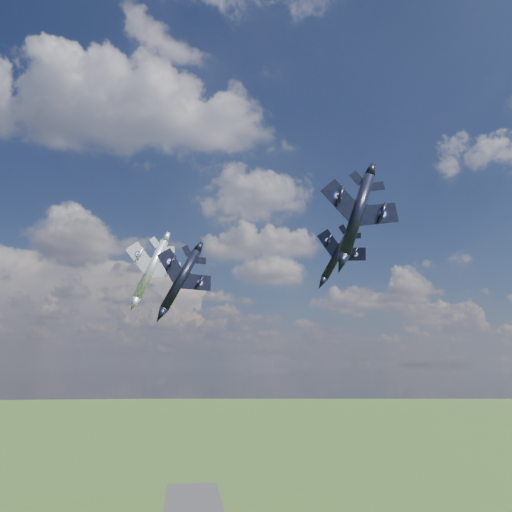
{
  "coord_description": "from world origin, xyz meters",
  "views": [
    {
      "loc": [
        -6.39,
        -58.9,
        66.38
      ],
      "look_at": [
        4.18,
        16.29,
        82.99
      ],
      "focal_mm": 35.0,
      "sensor_mm": 36.0,
      "label": 1
    }
  ],
  "objects": [
    {
      "name": "jet_lead_navy",
      "position": [
        -7.25,
        11.28,
        78.19
      ],
      "size": [
        14.25,
        16.22,
        7.02
      ],
      "primitive_type": null,
      "rotation": [
        0.0,
        0.49,
        0.39
      ],
      "color": "black"
    },
    {
      "name": "jet_high_navy",
      "position": [
        22.97,
        33.57,
        87.88
      ],
      "size": [
        16.12,
        18.53,
        8.38
      ],
      "primitive_type": null,
      "rotation": [
        0.0,
        0.53,
        -0.38
      ],
      "color": "black"
    },
    {
      "name": "jet_right_navy",
      "position": [
        13.42,
        -4.31,
        83.85
      ],
      "size": [
        10.95,
        14.66,
        6.38
      ],
      "primitive_type": null,
      "rotation": [
        0.0,
        0.34,
        0.0
      ],
      "color": "black"
    },
    {
      "name": "jet_left_silver",
      "position": [
        -12.43,
        24.64,
        82.05
      ],
      "size": [
        13.89,
        16.81,
        6.91
      ],
      "primitive_type": null,
      "rotation": [
        0.0,
        0.4,
        0.22
      ],
      "color": "#93939C"
    }
  ]
}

